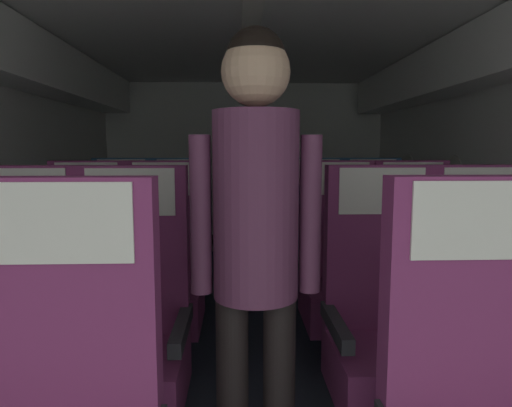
% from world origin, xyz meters
% --- Properties ---
extents(ground, '(3.60, 6.28, 0.02)m').
position_xyz_m(ground, '(0.00, 2.94, -0.01)').
color(ground, '#2D3342').
extents(fuselage_shell, '(3.48, 5.93, 2.12)m').
position_xyz_m(fuselage_shell, '(0.00, 3.20, 1.52)').
color(fuselage_shell, silver).
rests_on(fuselage_shell, ground).
extents(seat_b_left_window, '(0.49, 0.50, 1.20)m').
position_xyz_m(seat_b_left_window, '(-0.99, 2.16, 0.50)').
color(seat_b_left_window, '#38383D').
rests_on(seat_b_left_window, ground).
extents(seat_b_left_aisle, '(0.49, 0.50, 1.20)m').
position_xyz_m(seat_b_left_aisle, '(-0.54, 2.15, 0.50)').
color(seat_b_left_aisle, '#38383D').
rests_on(seat_b_left_aisle, ground).
extents(seat_b_right_aisle, '(0.49, 0.50, 1.20)m').
position_xyz_m(seat_b_right_aisle, '(0.99, 2.17, 0.50)').
color(seat_b_right_aisle, '#38383D').
rests_on(seat_b_right_aisle, ground).
extents(seat_b_right_window, '(0.49, 0.50, 1.20)m').
position_xyz_m(seat_b_right_window, '(0.53, 2.16, 0.50)').
color(seat_b_right_window, '#38383D').
rests_on(seat_b_right_window, ground).
extents(seat_c_left_window, '(0.49, 0.50, 1.20)m').
position_xyz_m(seat_c_left_window, '(-0.99, 3.00, 0.50)').
color(seat_c_left_window, '#38383D').
rests_on(seat_c_left_window, ground).
extents(seat_c_left_aisle, '(0.49, 0.50, 1.20)m').
position_xyz_m(seat_c_left_aisle, '(-0.53, 3.00, 0.50)').
color(seat_c_left_aisle, '#38383D').
rests_on(seat_c_left_aisle, ground).
extents(seat_c_right_aisle, '(0.49, 0.50, 1.20)m').
position_xyz_m(seat_c_right_aisle, '(0.98, 2.97, 0.50)').
color(seat_c_right_aisle, '#38383D').
rests_on(seat_c_right_aisle, ground).
extents(seat_c_right_window, '(0.49, 0.50, 1.20)m').
position_xyz_m(seat_c_right_window, '(0.53, 3.00, 0.50)').
color(seat_c_right_window, '#38383D').
rests_on(seat_c_right_window, ground).
extents(seat_d_left_window, '(0.49, 0.50, 1.20)m').
position_xyz_m(seat_d_left_window, '(-1.00, 3.82, 0.50)').
color(seat_d_left_window, '#38383D').
rests_on(seat_d_left_window, ground).
extents(seat_d_left_aisle, '(0.49, 0.50, 1.20)m').
position_xyz_m(seat_d_left_aisle, '(-0.53, 3.79, 0.50)').
color(seat_d_left_aisle, '#38383D').
rests_on(seat_d_left_aisle, ground).
extents(seat_d_right_aisle, '(0.49, 0.50, 1.20)m').
position_xyz_m(seat_d_right_aisle, '(0.99, 3.82, 0.50)').
color(seat_d_right_aisle, '#38383D').
rests_on(seat_d_right_aisle, ground).
extents(seat_d_right_window, '(0.49, 0.50, 1.20)m').
position_xyz_m(seat_d_right_window, '(0.54, 3.82, 0.50)').
color(seat_d_right_window, '#38383D').
rests_on(seat_d_right_window, ground).
extents(flight_attendant, '(0.43, 0.28, 1.65)m').
position_xyz_m(flight_attendant, '(-0.03, 1.80, 1.02)').
color(flight_attendant, black).
rests_on(flight_attendant, ground).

